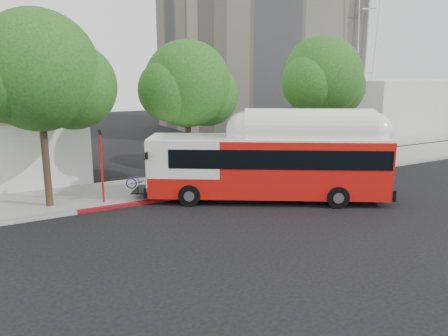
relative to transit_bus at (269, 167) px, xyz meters
name	(u,v)px	position (x,y,z in m)	size (l,w,h in m)	color
ground	(258,211)	(-1.53, -1.25, -1.85)	(120.00, 120.00, 0.00)	black
sidewalk	(200,181)	(-1.53, 5.25, -1.78)	(60.00, 5.00, 0.15)	gray
curb_strip	(220,191)	(-1.53, 2.65, -1.78)	(60.00, 0.30, 0.15)	gray
red_curb_segment	(172,198)	(-4.53, 2.65, -1.77)	(10.00, 0.32, 0.16)	maroon
street_tree_left	(49,76)	(-10.06, 4.31, 4.75)	(6.67, 5.80, 9.74)	#2D2116
street_tree_mid	(193,87)	(-2.12, 4.81, 4.05)	(5.75, 5.00, 8.62)	#2D2116
street_tree_right	(327,80)	(7.91, 4.61, 4.40)	(6.21, 5.40, 9.18)	#2D2116
horizon_block	(402,107)	(28.47, 14.75, 1.15)	(20.00, 12.00, 6.00)	silver
transit_bus	(269,167)	(0.00, 0.00, 0.00)	(12.59, 9.02, 3.96)	red
signal_pole	(102,167)	(-8.00, 3.45, 0.17)	(0.11, 0.37, 3.94)	red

